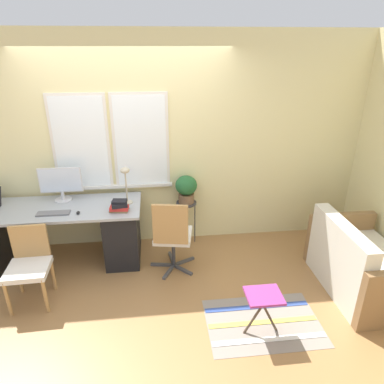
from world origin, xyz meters
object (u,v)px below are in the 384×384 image
monitor (61,183)px  folding_stool (264,299)px  couch_loveseat (361,267)px  potted_plant (186,188)px  desk_lamp (125,177)px  plant_stand (186,207)px  office_chair_swivel (172,235)px  book_stack (119,206)px  mouse (78,213)px  desk_chair_wooden (29,264)px  keyboard (53,213)px

monitor → folding_stool: (2.07, -1.61, -0.59)m
couch_loveseat → potted_plant: 2.22m
desk_lamp → folding_stool: size_ratio=1.01×
potted_plant → plant_stand: bearing=-45.0°
potted_plant → office_chair_swivel: bearing=-110.0°
office_chair_swivel → monitor: bearing=-12.4°
book_stack → plant_stand: size_ratio=0.37×
mouse → desk_lamp: bearing=23.8°
couch_loveseat → plant_stand: 2.17m
couch_loveseat → plant_stand: (-1.81, 1.17, 0.26)m
plant_stand → couch_loveseat: bearing=-33.0°
desk_chair_wooden → couch_loveseat: bearing=-5.8°
desk_chair_wooden → desk_lamp: bearing=33.8°
mouse → keyboard: bearing=173.9°
desk_chair_wooden → keyboard: bearing=69.5°
book_stack → folding_stool: book_stack is taller
office_chair_swivel → mouse: bearing=2.4°
book_stack → folding_stool: size_ratio=0.50×
desk_chair_wooden → folding_stool: bearing=-20.0°
couch_loveseat → office_chair_swivel: bearing=74.6°
desk_chair_wooden → office_chair_swivel: 1.54m
couch_loveseat → keyboard: bearing=77.7°
monitor → mouse: bearing=-57.9°
monitor → office_chair_swivel: (1.30, -0.54, -0.49)m
keyboard → potted_plant: potted_plant is taller
keyboard → couch_loveseat: bearing=-12.3°
book_stack → desk_chair_wooden: size_ratio=0.28×
keyboard → book_stack: book_stack is taller
plant_stand → potted_plant: (-0.00, 0.00, 0.27)m
monitor → folding_stool: size_ratio=1.12×
desk_lamp → potted_plant: 0.82m
office_chair_swivel → desk_lamp: bearing=-26.3°
keyboard → mouse: mouse is taller
monitor → plant_stand: monitor is taller
desk_chair_wooden → couch_loveseat: couch_loveseat is taller
plant_stand → folding_stool: size_ratio=1.36×
book_stack → mouse: bearing=-177.3°
office_chair_swivel → folding_stool: 1.31m
office_chair_swivel → plant_stand: 0.66m
mouse → potted_plant: size_ratio=0.17×
keyboard → mouse: size_ratio=5.77×
potted_plant → keyboard: bearing=-164.2°
monitor → keyboard: size_ratio=1.38×
couch_loveseat → plant_stand: couch_loveseat is taller
potted_plant → couch_loveseat: bearing=-33.0°
book_stack → potted_plant: potted_plant is taller
book_stack → folding_stool: 1.88m
folding_stool → potted_plant: bearing=107.9°
monitor → keyboard: bearing=-94.4°
book_stack → plant_stand: book_stack is taller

